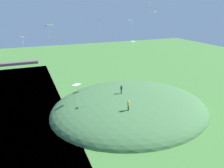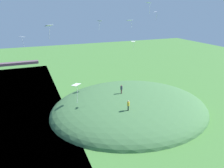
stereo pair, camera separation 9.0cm
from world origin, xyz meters
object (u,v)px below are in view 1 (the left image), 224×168
(kite_5, at_px, (99,22))
(mooring_post, at_px, (73,127))
(person_with_child, at_px, (121,88))
(person_on_hilltop, at_px, (128,104))
(kite_0, at_px, (76,86))
(kite_2, at_px, (130,20))
(kite_7, at_px, (49,26))
(kite_8, at_px, (133,42))
(kite_1, at_px, (148,3))
(kite_3, at_px, (156,13))
(kite_4, at_px, (22,37))

(kite_5, xyz_separation_m, mooring_post, (-4.77, -0.23, -15.72))
(person_with_child, distance_m, person_on_hilltop, 5.97)
(kite_5, bearing_deg, kite_0, -125.45)
(kite_2, height_order, kite_7, kite_2)
(kite_0, distance_m, kite_8, 26.05)
(person_with_child, bearing_deg, kite_7, -92.43)
(person_with_child, height_order, mooring_post, person_with_child)
(person_on_hilltop, relative_size, kite_0, 0.75)
(person_on_hilltop, height_order, kite_5, kite_5)
(mooring_post, bearing_deg, kite_2, 16.79)
(kite_1, xyz_separation_m, mooring_post, (-17.02, -7.63, -18.36))
(person_on_hilltop, bearing_deg, kite_7, 74.74)
(kite_3, height_order, kite_4, kite_3)
(kite_5, distance_m, mooring_post, 16.43)
(kite_1, bearing_deg, kite_2, -144.29)
(kite_4, distance_m, kite_5, 23.40)
(kite_5, bearing_deg, kite_8, 45.63)
(person_on_hilltop, height_order, kite_8, kite_8)
(kite_3, relative_size, kite_5, 0.91)
(kite_2, bearing_deg, kite_7, -168.49)
(kite_0, bearing_deg, kite_2, 42.52)
(kite_1, relative_size, kite_3, 1.65)
(kite_3, height_order, kite_8, kite_3)
(kite_1, distance_m, mooring_post, 26.17)
(kite_3, xyz_separation_m, mooring_post, (-13.90, -0.25, -16.86))
(kite_5, height_order, kite_7, kite_5)
(kite_2, relative_size, kite_8, 0.61)
(kite_2, xyz_separation_m, kite_5, (-6.27, -3.10, 0.13))
(kite_1, bearing_deg, kite_0, -139.64)
(kite_1, relative_size, kite_8, 1.12)
(kite_2, bearing_deg, kite_4, 134.14)
(kite_1, height_order, kite_5, kite_1)
(kite_4, xyz_separation_m, kite_5, (10.58, -20.47, 4.07))
(kite_8, bearing_deg, person_on_hilltop, -119.11)
(kite_1, xyz_separation_m, kite_3, (-3.12, -7.39, -1.50))
(person_with_child, relative_size, kite_2, 1.38)
(kite_7, xyz_separation_m, kite_8, (18.62, 11.55, -4.71))
(kite_2, distance_m, kite_7, 13.46)
(kite_0, distance_m, kite_4, 28.65)
(kite_2, distance_m, kite_4, 24.52)
(person_with_child, height_order, kite_0, kite_0)
(kite_2, height_order, mooring_post, kite_2)
(person_on_hilltop, bearing_deg, kite_3, -61.04)
(kite_4, bearing_deg, kite_8, -20.88)
(kite_3, distance_m, kite_4, 28.89)
(kite_4, bearing_deg, kite_2, -45.86)
(kite_0, bearing_deg, kite_1, 40.36)
(person_with_child, bearing_deg, kite_3, 40.93)
(kite_2, xyz_separation_m, kite_7, (-13.18, -2.68, -0.32))
(person_with_child, xyz_separation_m, kite_8, (6.80, 9.03, 6.58))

